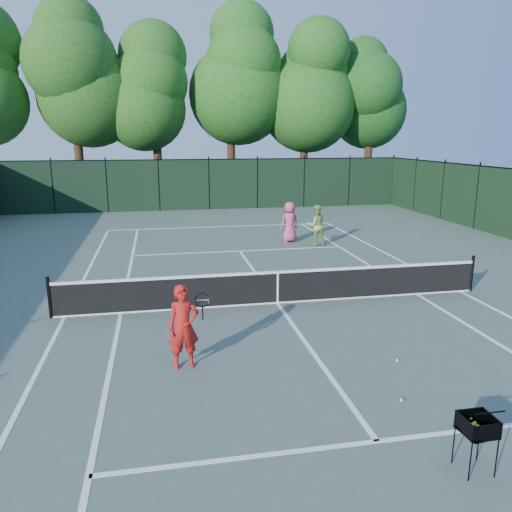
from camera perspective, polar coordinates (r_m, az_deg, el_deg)
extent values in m
plane|color=#49594F|center=(13.59, 2.46, -5.41)|extent=(90.00, 90.00, 0.00)
cube|color=white|center=(13.48, -21.02, -6.50)|extent=(0.10, 23.77, 0.01)
cube|color=white|center=(15.75, 22.31, -3.76)|extent=(0.10, 23.77, 0.01)
cube|color=white|center=(13.30, -15.17, -6.32)|extent=(0.10, 23.77, 0.01)
cube|color=white|center=(15.05, 17.92, -4.17)|extent=(0.10, 23.77, 0.01)
cube|color=white|center=(24.96, -3.89, 3.37)|extent=(10.97, 0.10, 0.01)
cube|color=white|center=(8.11, 13.67, -19.88)|extent=(8.23, 0.10, 0.01)
cube|color=white|center=(19.64, -1.87, 0.58)|extent=(8.23, 0.10, 0.01)
cube|color=white|center=(13.59, 2.46, -5.40)|extent=(0.10, 12.80, 0.01)
cube|color=black|center=(13.45, 2.48, -3.58)|extent=(11.60, 0.03, 0.85)
cube|color=white|center=(13.33, 2.50, -1.86)|extent=(11.60, 0.05, 0.07)
cube|color=white|center=(13.59, 2.46, -5.33)|extent=(11.60, 0.05, 0.04)
cube|color=white|center=(13.45, 2.48, -3.58)|extent=(0.05, 0.04, 0.91)
cylinder|color=black|center=(13.38, -22.54, -4.41)|extent=(0.09, 0.09, 1.06)
cylinder|color=black|center=(15.78, 23.44, -1.84)|extent=(0.09, 0.09, 1.06)
cube|color=black|center=(30.78, -5.38, 8.10)|extent=(24.00, 0.05, 3.00)
cylinder|color=black|center=(34.91, -19.47, 9.53)|extent=(0.56, 0.56, 4.80)
ellipsoid|color=#1A4614|center=(35.11, -20.33, 19.83)|extent=(6.80, 6.80, 10.54)
cylinder|color=black|center=(34.37, -11.11, 9.57)|extent=(0.56, 0.56, 4.30)
ellipsoid|color=#1A4A15|center=(34.45, -11.56, 18.89)|extent=(6.00, 6.00, 9.30)
cylinder|color=black|center=(35.20, -2.84, 10.46)|extent=(0.56, 0.56, 5.00)
ellipsoid|color=#184C15|center=(35.45, -2.98, 21.05)|extent=(7.00, 7.00, 10.85)
cylinder|color=black|center=(35.60, 5.44, 10.13)|extent=(0.56, 0.56, 4.60)
ellipsoid|color=#194A15|center=(35.73, 5.67, 19.56)|extent=(6.20, 6.20, 9.61)
cylinder|color=black|center=(37.78, 12.63, 9.92)|extent=(0.56, 0.56, 4.40)
ellipsoid|color=#134214|center=(37.86, 13.08, 18.30)|extent=(5.80, 5.80, 8.99)
imported|color=red|center=(9.82, -8.28, -8.02)|extent=(0.65, 0.46, 1.67)
cylinder|color=black|center=(10.17, -6.11, -6.47)|extent=(0.03, 0.03, 0.30)
torus|color=black|center=(10.08, -6.15, -5.03)|extent=(0.30, 0.10, 0.30)
imported|color=#C8466D|center=(21.23, 3.87, 3.90)|extent=(0.96, 0.77, 1.71)
imported|color=#89AA55|center=(20.62, 6.87, 3.51)|extent=(0.86, 0.69, 1.69)
cylinder|color=black|center=(7.57, 23.29, -20.81)|extent=(0.02, 0.02, 0.57)
cylinder|color=black|center=(7.77, 25.79, -20.11)|extent=(0.02, 0.02, 0.57)
cylinder|color=black|center=(7.83, 21.64, -19.40)|extent=(0.02, 0.02, 0.57)
cylinder|color=black|center=(8.03, 24.09, -18.78)|extent=(0.02, 0.02, 0.57)
cube|color=black|center=(7.59, 24.01, -17.19)|extent=(0.47, 0.47, 0.24)
sphere|color=#C9F131|center=(7.62, 23.95, -17.63)|extent=(0.06, 0.06, 0.06)
sphere|color=#C9F131|center=(7.62, 23.95, -17.63)|extent=(0.06, 0.06, 0.06)
sphere|color=#C9F131|center=(7.62, 23.95, -17.63)|extent=(0.06, 0.06, 0.06)
sphere|color=#C9F131|center=(7.62, 23.95, -17.63)|extent=(0.06, 0.06, 0.06)
sphere|color=#C9F131|center=(7.62, 23.95, -17.63)|extent=(0.06, 0.06, 0.06)
sphere|color=#C9F131|center=(7.62, 23.95, -17.63)|extent=(0.06, 0.06, 0.06)
sphere|color=#C9F131|center=(7.62, 23.95, -17.63)|extent=(0.06, 0.06, 0.06)
sphere|color=#C9F131|center=(7.62, 23.95, -17.63)|extent=(0.06, 0.06, 0.06)
sphere|color=#C9F131|center=(7.62, 23.95, -17.63)|extent=(0.06, 0.06, 0.06)
sphere|color=#C9F131|center=(7.62, 23.95, -17.63)|extent=(0.06, 0.06, 0.06)
sphere|color=#C9F131|center=(7.62, 23.95, -17.63)|extent=(0.06, 0.06, 0.06)
sphere|color=#C9F131|center=(7.62, 23.95, -17.63)|extent=(0.06, 0.06, 0.06)
sphere|color=#C9F131|center=(7.62, 23.95, -17.63)|extent=(0.06, 0.06, 0.06)
sphere|color=#C9F131|center=(7.62, 23.95, -17.63)|extent=(0.06, 0.06, 0.06)
sphere|color=#C9F131|center=(7.62, 23.95, -17.63)|extent=(0.06, 0.06, 0.06)
sphere|color=#C9F131|center=(7.62, 23.95, -17.63)|extent=(0.06, 0.06, 0.06)
sphere|color=#C9F131|center=(7.62, 23.95, -17.63)|extent=(0.06, 0.06, 0.06)
sphere|color=#C1D22B|center=(9.20, 16.29, -15.53)|extent=(0.07, 0.07, 0.07)
sphere|color=#D6ED30|center=(10.61, 15.88, -11.42)|extent=(0.07, 0.07, 0.07)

